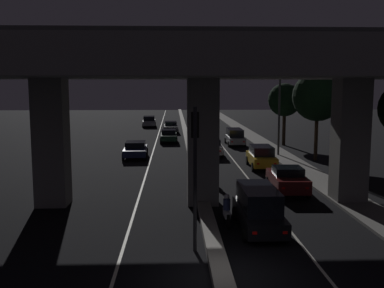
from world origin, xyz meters
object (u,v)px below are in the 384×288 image
(street_lamp, at_px, (275,103))
(car_dark_green_second_oncoming, at_px, (169,136))
(car_taxi_yellow_third, at_px, (261,156))
(motorcycle_red_filtering_mid, at_px, (216,177))
(car_white_fourth, at_px, (211,147))
(car_dark_blue_lead_oncoming, at_px, (135,149))
(pedestrian_on_sidewalk, at_px, (340,182))
(car_silver_fifth, at_px, (235,136))
(car_dark_red_second, at_px, (287,179))
(car_dark_blue_sixth, at_px, (202,131))
(car_grey_third_oncoming, at_px, (171,127))
(motorcycle_white_filtering_near, at_px, (227,212))
(car_black_lead, at_px, (258,208))
(traffic_light_left_of_median, at_px, (195,154))
(motorcycle_black_filtering_far, at_px, (205,160))
(car_silver_fourth_oncoming, at_px, (149,121))

(street_lamp, height_order, car_dark_green_second_oncoming, street_lamp)
(car_taxi_yellow_third, distance_m, motorcycle_red_filtering_mid, 7.42)
(car_white_fourth, height_order, car_dark_blue_lead_oncoming, car_white_fourth)
(car_white_fourth, height_order, pedestrian_on_sidewalk, pedestrian_on_sidewalk)
(car_silver_fifth, bearing_deg, car_white_fourth, 157.29)
(car_dark_red_second, relative_size, pedestrian_on_sidewalk, 2.47)
(car_dark_red_second, xyz_separation_m, car_dark_blue_sixth, (-3.21, 28.93, -0.04))
(car_grey_third_oncoming, bearing_deg, motorcycle_white_filtering_near, 2.18)
(car_black_lead, height_order, car_dark_blue_sixth, car_black_lead)
(street_lamp, bearing_deg, car_taxi_yellow_third, -111.74)
(traffic_light_left_of_median, xyz_separation_m, car_taxi_yellow_third, (5.84, 16.89, -2.83))
(car_silver_fifth, distance_m, car_grey_third_oncoming, 14.43)
(street_lamp, height_order, car_grey_third_oncoming, street_lamp)
(car_dark_red_second, distance_m, car_white_fourth, 14.21)
(car_taxi_yellow_third, bearing_deg, traffic_light_left_of_median, 162.36)
(car_taxi_yellow_third, xyz_separation_m, motorcycle_red_filtering_mid, (-4.05, -6.20, -0.28))
(car_taxi_yellow_third, bearing_deg, car_dark_red_second, -178.71)
(car_black_lead, height_order, motorcycle_white_filtering_near, car_black_lead)
(traffic_light_left_of_median, relative_size, motorcycle_black_filtering_far, 2.74)
(car_silver_fifth, distance_m, motorcycle_black_filtering_far, 13.53)
(car_silver_fifth, height_order, car_dark_blue_sixth, car_silver_fifth)
(traffic_light_left_of_median, bearing_deg, car_dark_red_second, 57.11)
(car_grey_third_oncoming, relative_size, pedestrian_on_sidewalk, 2.77)
(car_silver_fourth_oncoming, xyz_separation_m, motorcycle_white_filtering_near, (6.06, -48.49, -0.22))
(car_taxi_yellow_third, bearing_deg, motorcycle_white_filtering_near, 164.32)
(pedestrian_on_sidewalk, bearing_deg, car_dark_blue_lead_oncoming, 129.62)
(street_lamp, bearing_deg, car_black_lead, -104.50)
(pedestrian_on_sidewalk, bearing_deg, car_taxi_yellow_third, 103.65)
(car_silver_fourth_oncoming, height_order, motorcycle_white_filtering_near, car_silver_fourth_oncoming)
(traffic_light_left_of_median, distance_m, car_dark_blue_sixth, 38.14)
(car_black_lead, relative_size, motorcycle_white_filtering_near, 2.60)
(car_dark_blue_lead_oncoming, bearing_deg, car_grey_third_oncoming, 170.66)
(car_white_fourth, distance_m, pedestrian_on_sidewalk, 16.73)
(car_white_fourth, bearing_deg, traffic_light_left_of_median, 174.87)
(street_lamp, bearing_deg, motorcycle_red_filtering_mid, -118.06)
(traffic_light_left_of_median, distance_m, motorcycle_red_filtering_mid, 11.28)
(car_grey_third_oncoming, xyz_separation_m, motorcycle_white_filtering_near, (2.74, -39.82, -0.15))
(car_silver_fifth, height_order, motorcycle_black_filtering_far, car_silver_fifth)
(car_taxi_yellow_third, height_order, motorcycle_red_filtering_mid, car_taxi_yellow_third)
(traffic_light_left_of_median, height_order, car_silver_fifth, traffic_light_left_of_median)
(car_taxi_yellow_third, xyz_separation_m, motorcycle_black_filtering_far, (-4.22, 0.28, -0.26))
(car_white_fourth, relative_size, motorcycle_black_filtering_far, 1.99)
(car_silver_fifth, xyz_separation_m, car_dark_blue_sixth, (-3.01, 7.84, -0.16))
(car_silver_fourth_oncoming, relative_size, motorcycle_red_filtering_mid, 2.67)
(traffic_light_left_of_median, relative_size, car_black_lead, 1.16)
(car_grey_third_oncoming, xyz_separation_m, pedestrian_on_sidewalk, (9.39, -35.74, 0.24))
(motorcycle_white_filtering_near, bearing_deg, car_dark_blue_sixth, -2.23)
(traffic_light_left_of_median, relative_size, car_dark_green_second_oncoming, 1.37)
(car_silver_fifth, bearing_deg, car_grey_third_oncoming, 28.23)
(car_dark_blue_sixth, relative_size, motorcycle_black_filtering_far, 2.02)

